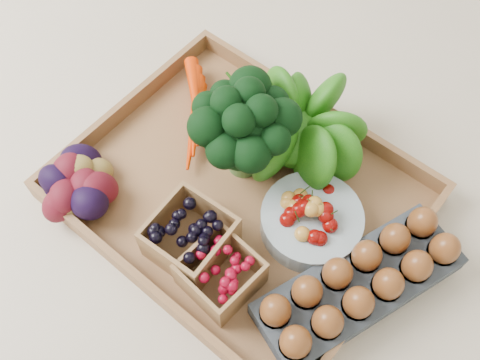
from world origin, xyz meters
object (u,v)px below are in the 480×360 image
Objects in this scene: cherry_bowl at (311,221)px; egg_carton at (358,286)px; tray at (240,195)px; broccoli at (244,143)px.

egg_carton is at bearing -19.20° from cherry_bowl.
broccoli is at bearing 123.61° from tray.
cherry_bowl reaches higher than tray.
tray is 0.25m from egg_carton.
cherry_bowl is (0.13, 0.02, 0.03)m from tray.
cherry_bowl is (0.16, -0.02, -0.05)m from broccoli.
tray is at bearing -56.39° from broccoli.
egg_carton is (0.12, -0.04, -0.00)m from cherry_bowl.
broccoli is (-0.03, 0.05, 0.08)m from tray.
cherry_bowl reaches higher than egg_carton.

